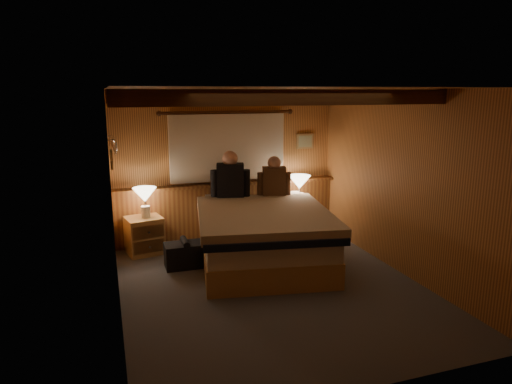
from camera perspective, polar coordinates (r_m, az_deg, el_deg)
name	(u,v)px	position (r m, az deg, el deg)	size (l,w,h in m)	color
floor	(272,287)	(5.76, 2.01, -11.80)	(4.20, 4.20, 0.00)	#4D515C
ceiling	(274,89)	(5.25, 2.22, 12.80)	(4.20, 4.20, 0.00)	#BC7C46
wall_back	(227,166)	(7.35, -3.64, 3.30)	(3.60, 3.60, 0.00)	#D9954E
wall_left	(114,204)	(5.06, -17.38, -1.48)	(4.20, 4.20, 0.00)	#D9954E
wall_right	(402,183)	(6.23, 17.80, 1.06)	(4.20, 4.20, 0.00)	#D9954E
wall_front	(370,250)	(3.57, 14.09, -7.06)	(3.60, 3.60, 0.00)	#D9954E
wainscot	(229,210)	(7.44, -3.43, -2.21)	(3.60, 0.23, 0.94)	brown
curtain_window	(228,146)	(7.24, -3.53, 5.73)	(2.18, 0.09, 1.11)	#4C2F13
ceiling_beams	(269,97)	(5.40, 1.64, 11.84)	(3.60, 1.65, 0.16)	#4C2F13
coat_rail	(114,144)	(6.53, -17.28, 5.75)	(0.05, 0.55, 0.24)	white
framed_print	(305,141)	(7.74, 6.14, 6.33)	(0.30, 0.04, 0.25)	tan
bed	(263,235)	(6.42, 0.82, -5.35)	(2.09, 2.54, 0.78)	tan
nightstand_left	(145,235)	(7.00, -13.77, -5.28)	(0.58, 0.54, 0.55)	tan
nightstand_right	(297,221)	(7.51, 5.13, -3.66)	(0.59, 0.54, 0.58)	tan
lamp_left	(145,197)	(6.84, -13.73, -0.57)	(0.34, 0.34, 0.45)	white
lamp_right	(299,184)	(7.41, 5.46, 1.02)	(0.36, 0.36, 0.46)	white
person_left	(230,178)	(7.02, -3.24, 1.77)	(0.59, 0.34, 0.74)	black
person_right	(274,179)	(7.14, 2.27, 1.61)	(0.51, 0.30, 0.64)	#4A2F1D
duffel_bag	(185,254)	(6.40, -8.82, -7.72)	(0.56, 0.34, 0.40)	black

